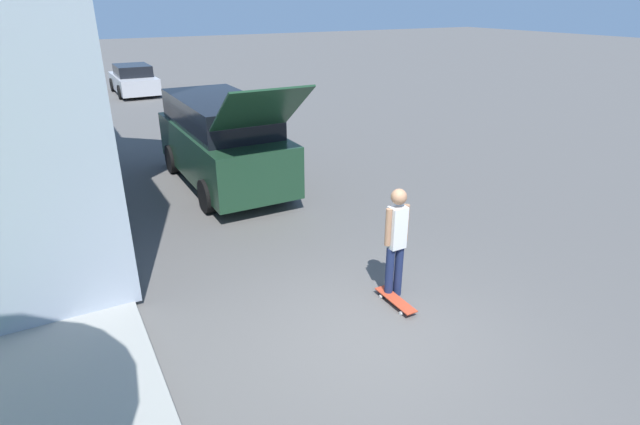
{
  "coord_description": "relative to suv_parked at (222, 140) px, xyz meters",
  "views": [
    {
      "loc": [
        -3.33,
        -4.67,
        4.28
      ],
      "look_at": [
        0.47,
        2.22,
        0.9
      ],
      "focal_mm": 28.0,
      "sensor_mm": 36.0,
      "label": 1
    }
  ],
  "objects": [
    {
      "name": "ground_plane",
      "position": [
        -0.29,
        -6.82,
        -1.12
      ],
      "size": [
        120.0,
        120.0,
        0.0
      ],
      "primitive_type": "plane",
      "color": "#54514F"
    },
    {
      "name": "sidewalk",
      "position": [
        -3.89,
        -0.82,
        -1.07
      ],
      "size": [
        1.8,
        80.0,
        0.1
      ],
      "color": "gray",
      "rests_on": "ground_plane"
    },
    {
      "name": "suv_parked",
      "position": [
        0.0,
        0.0,
        0.0
      ],
      "size": [
        2.07,
        5.71,
        2.82
      ],
      "color": "#193823",
      "rests_on": "ground_plane"
    },
    {
      "name": "car_down_street",
      "position": [
        0.4,
        14.47,
        -0.47
      ],
      "size": [
        1.86,
        4.02,
        1.37
      ],
      "color": "#B7B7BC",
      "rests_on": "ground_plane"
    },
    {
      "name": "skateboarder",
      "position": [
        0.59,
        -6.2,
        -0.12
      ],
      "size": [
        0.41,
        0.24,
        1.78
      ],
      "color": "#192347",
      "rests_on": "ground_plane"
    },
    {
      "name": "skateboard",
      "position": [
        0.48,
        -6.42,
        -1.04
      ],
      "size": [
        0.21,
        0.82,
        0.1
      ],
      "color": "#B73D23",
      "rests_on": "ground_plane"
    }
  ]
}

